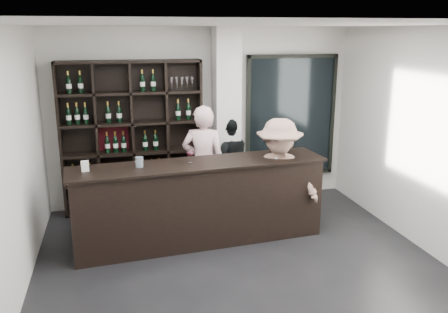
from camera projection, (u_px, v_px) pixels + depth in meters
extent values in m
cube|color=black|center=(247.00, 277.00, 5.64)|extent=(5.00, 5.50, 0.01)
cube|color=silver|center=(226.00, 119.00, 7.66)|extent=(0.40, 0.40, 2.90)
cube|color=black|center=(291.00, 117.00, 8.15)|extent=(1.60, 0.08, 2.10)
cube|color=black|center=(291.00, 117.00, 8.15)|extent=(1.48, 0.02, 1.98)
cube|color=black|center=(200.00, 204.00, 6.45)|extent=(3.36, 0.63, 1.10)
cube|color=black|center=(200.00, 164.00, 6.30)|extent=(3.44, 0.71, 0.03)
imported|color=#F4C4C6|center=(204.00, 164.00, 7.12)|extent=(0.76, 0.62, 1.78)
imported|color=black|center=(228.00, 162.00, 7.78)|extent=(0.76, 0.61, 1.50)
imported|color=#A57E6E|center=(278.00, 179.00, 6.57)|extent=(1.24, 0.96, 1.69)
cylinder|color=silver|center=(139.00, 162.00, 6.08)|extent=(0.12, 0.12, 0.13)
cube|color=white|center=(277.00, 157.00, 6.55)|extent=(0.16, 0.16, 0.02)
cube|color=white|center=(85.00, 166.00, 5.89)|extent=(0.10, 0.06, 0.14)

